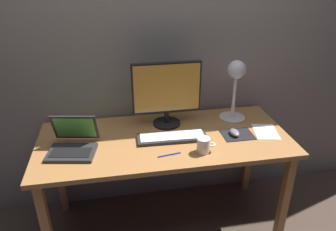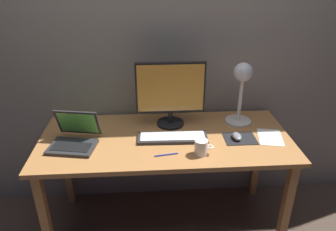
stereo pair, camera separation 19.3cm
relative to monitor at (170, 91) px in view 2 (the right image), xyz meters
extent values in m
plane|color=#47382D|center=(-0.05, -0.18, -0.98)|extent=(4.80, 4.80, 0.00)
cube|color=gray|center=(-0.05, 0.22, 0.32)|extent=(4.80, 0.06, 2.60)
cube|color=#A8703D|center=(-0.05, -0.18, -0.26)|extent=(1.60, 0.70, 0.03)
cube|color=#A8703D|center=(-0.79, -0.47, -0.63)|extent=(0.05, 0.05, 0.71)
cube|color=#A8703D|center=(0.69, -0.47, -0.63)|extent=(0.05, 0.05, 0.71)
cube|color=#A8703D|center=(-0.79, 0.11, -0.63)|extent=(0.05, 0.05, 0.71)
cube|color=#A8703D|center=(0.69, 0.11, -0.63)|extent=(0.05, 0.05, 0.71)
cylinder|color=black|center=(0.00, 0.00, -0.24)|extent=(0.19, 0.19, 0.01)
cylinder|color=black|center=(0.00, 0.00, -0.19)|extent=(0.03, 0.03, 0.08)
cube|color=black|center=(0.00, 0.00, 0.03)|extent=(0.46, 0.03, 0.34)
cube|color=gold|center=(0.00, -0.02, 0.03)|extent=(0.43, 0.00, 0.32)
cube|color=#28282B|center=(0.00, -0.20, -0.23)|extent=(0.44, 0.15, 0.02)
cube|color=silver|center=(0.00, -0.20, -0.22)|extent=(0.41, 0.12, 0.01)
cube|color=#28282B|center=(-0.61, -0.27, -0.23)|extent=(0.30, 0.24, 0.02)
cube|color=black|center=(-0.62, -0.29, -0.22)|extent=(0.25, 0.15, 0.00)
cube|color=#28282B|center=(-0.59, -0.15, -0.13)|extent=(0.28, 0.12, 0.18)
cube|color=#59C64C|center=(-0.59, -0.15, -0.13)|extent=(0.25, 0.11, 0.16)
cylinder|color=beige|center=(0.47, 0.00, -0.24)|extent=(0.18, 0.18, 0.01)
cylinder|color=silver|center=(0.47, 0.00, -0.07)|extent=(0.02, 0.02, 0.33)
sphere|color=silver|center=(0.47, 0.00, 0.12)|extent=(0.12, 0.12, 0.12)
sphere|color=#FFEAB2|center=(0.47, -0.01, 0.09)|extent=(0.04, 0.04, 0.04)
cube|color=black|center=(0.43, -0.23, -0.24)|extent=(0.20, 0.16, 0.00)
ellipsoid|color=slate|center=(0.40, -0.23, -0.22)|extent=(0.06, 0.10, 0.03)
cylinder|color=white|center=(0.15, -0.39, -0.20)|extent=(0.08, 0.08, 0.09)
torus|color=white|center=(0.20, -0.39, -0.20)|extent=(0.05, 0.05, 0.01)
cube|color=white|center=(0.63, -0.22, -0.24)|extent=(0.19, 0.24, 0.00)
cylinder|color=#2633A5|center=(-0.05, -0.38, -0.24)|extent=(0.14, 0.03, 0.01)
camera|label=1|loc=(-0.34, -1.93, 0.80)|focal=34.35mm
camera|label=2|loc=(-0.15, -1.95, 0.80)|focal=34.35mm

